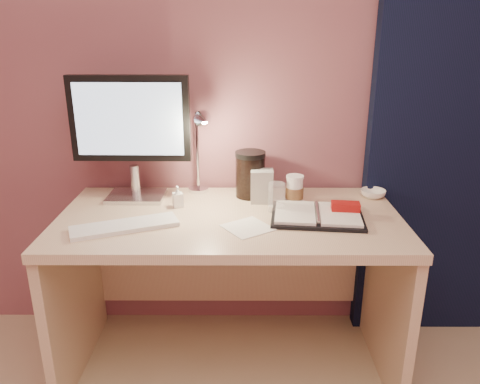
{
  "coord_description": "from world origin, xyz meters",
  "views": [
    {
      "loc": [
        0.05,
        -0.39,
        1.46
      ],
      "look_at": [
        0.04,
        1.33,
        0.85
      ],
      "focal_mm": 35.0,
      "sensor_mm": 36.0,
      "label": 1
    }
  ],
  "objects_px": {
    "desk": "(230,257)",
    "lotion_bottle": "(178,197)",
    "bowl": "(373,194)",
    "coffee_cup": "(295,190)",
    "monitor": "(131,127)",
    "dark_jar": "(250,177)",
    "product_box": "(262,186)",
    "planner": "(320,214)",
    "clear_cup": "(277,197)",
    "keyboard": "(125,226)",
    "desk_lamp": "(188,143)"
  },
  "relations": [
    {
      "from": "dark_jar",
      "to": "coffee_cup",
      "type": "bearing_deg",
      "value": -25.08
    },
    {
      "from": "coffee_cup",
      "to": "bowl",
      "type": "xyz_separation_m",
      "value": [
        0.36,
        0.07,
        -0.04
      ]
    },
    {
      "from": "clear_cup",
      "to": "monitor",
      "type": "bearing_deg",
      "value": 166.29
    },
    {
      "from": "desk",
      "to": "monitor",
      "type": "height_order",
      "value": "monitor"
    },
    {
      "from": "dark_jar",
      "to": "desk",
      "type": "bearing_deg",
      "value": -118.81
    },
    {
      "from": "planner",
      "to": "product_box",
      "type": "xyz_separation_m",
      "value": [
        -0.23,
        0.18,
        0.06
      ]
    },
    {
      "from": "monitor",
      "to": "clear_cup",
      "type": "height_order",
      "value": "monitor"
    },
    {
      "from": "planner",
      "to": "clear_cup",
      "type": "relative_size",
      "value": 3.22
    },
    {
      "from": "monitor",
      "to": "planner",
      "type": "relative_size",
      "value": 1.38
    },
    {
      "from": "desk",
      "to": "bowl",
      "type": "xyz_separation_m",
      "value": [
        0.64,
        0.14,
        0.24
      ]
    },
    {
      "from": "lotion_bottle",
      "to": "bowl",
      "type": "bearing_deg",
      "value": 7.77
    },
    {
      "from": "keyboard",
      "to": "planner",
      "type": "relative_size",
      "value": 1.03
    },
    {
      "from": "desk",
      "to": "desk_lamp",
      "type": "distance_m",
      "value": 0.53
    },
    {
      "from": "monitor",
      "to": "product_box",
      "type": "xyz_separation_m",
      "value": [
        0.56,
        -0.04,
        -0.25
      ]
    },
    {
      "from": "coffee_cup",
      "to": "desk_lamp",
      "type": "relative_size",
      "value": 0.31
    },
    {
      "from": "desk",
      "to": "coffee_cup",
      "type": "distance_m",
      "value": 0.41
    },
    {
      "from": "product_box",
      "to": "dark_jar",
      "type": "bearing_deg",
      "value": 126.3
    },
    {
      "from": "clear_cup",
      "to": "keyboard",
      "type": "bearing_deg",
      "value": -163.31
    },
    {
      "from": "monitor",
      "to": "coffee_cup",
      "type": "distance_m",
      "value": 0.75
    },
    {
      "from": "product_box",
      "to": "bowl",
      "type": "bearing_deg",
      "value": 8.09
    },
    {
      "from": "coffee_cup",
      "to": "lotion_bottle",
      "type": "distance_m",
      "value": 0.5
    },
    {
      "from": "planner",
      "to": "coffee_cup",
      "type": "bearing_deg",
      "value": 123.8
    },
    {
      "from": "desk",
      "to": "lotion_bottle",
      "type": "bearing_deg",
      "value": 173.24
    },
    {
      "from": "planner",
      "to": "coffee_cup",
      "type": "xyz_separation_m",
      "value": [
        -0.09,
        0.16,
        0.04
      ]
    },
    {
      "from": "coffee_cup",
      "to": "product_box",
      "type": "bearing_deg",
      "value": 172.95
    },
    {
      "from": "keyboard",
      "to": "lotion_bottle",
      "type": "relative_size",
      "value": 4.4
    },
    {
      "from": "desk_lamp",
      "to": "bowl",
      "type": "bearing_deg",
      "value": -15.84
    },
    {
      "from": "keyboard",
      "to": "desk_lamp",
      "type": "bearing_deg",
      "value": 34.9
    },
    {
      "from": "clear_cup",
      "to": "lotion_bottle",
      "type": "bearing_deg",
      "value": 173.36
    },
    {
      "from": "bowl",
      "to": "product_box",
      "type": "relative_size",
      "value": 0.77
    },
    {
      "from": "planner",
      "to": "bowl",
      "type": "xyz_separation_m",
      "value": [
        0.28,
        0.24,
        0.0
      ]
    },
    {
      "from": "product_box",
      "to": "coffee_cup",
      "type": "bearing_deg",
      "value": -5.34
    },
    {
      "from": "desk",
      "to": "product_box",
      "type": "bearing_deg",
      "value": 32.58
    },
    {
      "from": "dark_jar",
      "to": "product_box",
      "type": "bearing_deg",
      "value": -55.4
    },
    {
      "from": "desk_lamp",
      "to": "product_box",
      "type": "bearing_deg",
      "value": -24.45
    },
    {
      "from": "bowl",
      "to": "product_box",
      "type": "xyz_separation_m",
      "value": [
        -0.51,
        -0.06,
        0.05
      ]
    },
    {
      "from": "keyboard",
      "to": "coffee_cup",
      "type": "bearing_deg",
      "value": -0.18
    },
    {
      "from": "keyboard",
      "to": "bowl",
      "type": "xyz_separation_m",
      "value": [
        1.04,
        0.35,
        0.01
      ]
    },
    {
      "from": "coffee_cup",
      "to": "dark_jar",
      "type": "relative_size",
      "value": 0.68
    },
    {
      "from": "monitor",
      "to": "clear_cup",
      "type": "relative_size",
      "value": 4.46
    },
    {
      "from": "planner",
      "to": "product_box",
      "type": "bearing_deg",
      "value": 147.64
    },
    {
      "from": "coffee_cup",
      "to": "monitor",
      "type": "bearing_deg",
      "value": 175.27
    },
    {
      "from": "planner",
      "to": "desk",
      "type": "bearing_deg",
      "value": 171.91
    },
    {
      "from": "dark_jar",
      "to": "clear_cup",
      "type": "bearing_deg",
      "value": -59.64
    },
    {
      "from": "dark_jar",
      "to": "product_box",
      "type": "relative_size",
      "value": 1.28
    },
    {
      "from": "clear_cup",
      "to": "bowl",
      "type": "distance_m",
      "value": 0.48
    },
    {
      "from": "monitor",
      "to": "desk_lamp",
      "type": "relative_size",
      "value": 1.35
    },
    {
      "from": "clear_cup",
      "to": "dark_jar",
      "type": "distance_m",
      "value": 0.21
    },
    {
      "from": "product_box",
      "to": "clear_cup",
      "type": "bearing_deg",
      "value": -60.92
    },
    {
      "from": "clear_cup",
      "to": "bowl",
      "type": "xyz_separation_m",
      "value": [
        0.45,
        0.17,
        -0.04
      ]
    }
  ]
}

